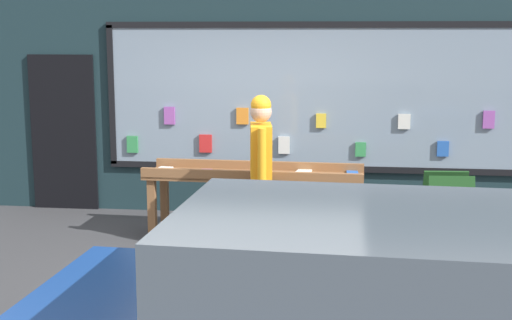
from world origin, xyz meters
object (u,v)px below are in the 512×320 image
at_px(person_browsing, 261,162).
at_px(sandwich_board_sign, 447,213).
at_px(small_dog, 292,240).
at_px(display_table_main, 254,180).

xyz_separation_m(person_browsing, sandwich_board_sign, (2.01, 0.36, -0.58)).
height_order(small_dog, sandwich_board_sign, sandwich_board_sign).
height_order(person_browsing, sandwich_board_sign, person_browsing).
bearing_deg(display_table_main, small_dog, -60.68).
bearing_deg(person_browsing, sandwich_board_sign, -88.27).
distance_m(display_table_main, sandwich_board_sign, 2.18).
height_order(display_table_main, sandwich_board_sign, sandwich_board_sign).
relative_size(display_table_main, person_browsing, 1.45).
height_order(display_table_main, small_dog, display_table_main).
relative_size(small_dog, sandwich_board_sign, 0.59).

